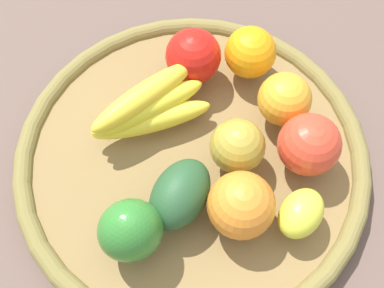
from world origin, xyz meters
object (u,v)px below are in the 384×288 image
Objects in this scene: orange_0 at (285,99)px; lemon_0 at (301,213)px; avocado at (179,194)px; apple_0 at (309,145)px; apple_1 at (237,149)px; apple_2 at (193,56)px; orange_2 at (241,205)px; bell_pepper at (131,230)px; banana_bunch at (148,108)px; orange_1 at (250,52)px.

orange_0 is 1.07× the size of lemon_0.
avocado is 0.17m from apple_0.
apple_1 reaches higher than lemon_0.
orange_0 is at bearing 103.70° from lemon_0.
orange_2 reaches higher than apple_2.
apple_2 is 0.25m from lemon_0.
bell_pepper is 1.23× the size of apple_1.
avocado is 1.20× the size of apple_0.
apple_1 is 0.07m from orange_2.
orange_2 is (0.14, -0.11, 0.01)m from banana_bunch.
bell_pepper is at bearing -161.35° from lemon_0.
bell_pepper reaches higher than orange_1.
banana_bunch is (-0.02, 0.17, -0.01)m from bell_pepper.
banana_bunch is 1.97× the size of orange_2.
banana_bunch is 2.21× the size of orange_1.
apple_2 reaches higher than banana_bunch.
apple_1 is 0.87× the size of orange_2.
apple_1 is 0.15m from orange_1.
banana_bunch is 0.16m from orange_1.
apple_2 is at bearing -163.20° from orange_1.
orange_1 is at bearing 94.90° from orange_2.
banana_bunch is at bearing -165.63° from orange_0.
bell_pepper is 0.20m from lemon_0.
orange_1 is at bearing 124.56° from apple_0.
orange_2 reaches higher than apple_0.
avocado is 0.20m from apple_2.
banana_bunch is 0.21m from apple_0.
orange_0 is 0.07m from apple_0.
orange_0 is 0.14m from apple_2.
avocado reaches higher than banana_bunch.
apple_0 is 0.09m from apple_1.
orange_2 reaches higher than orange_1.
apple_0 is (0.14, 0.09, 0.01)m from avocado.
apple_0 reaches higher than banana_bunch.
orange_2 is (-0.07, -0.09, 0.00)m from apple_0.
lemon_0 is (0.19, 0.06, -0.02)m from bell_pepper.
lemon_0 is (0.16, -0.19, -0.01)m from apple_2.
orange_2 is (0.12, 0.05, -0.00)m from bell_pepper.
lemon_0 is 0.09m from apple_0.
lemon_0 is at bearing -36.72° from apple_1.
bell_pepper is 1.07× the size of orange_2.
avocado is at bearing -59.89° from banana_bunch.
orange_0 is 0.89× the size of orange_2.
orange_2 reaches higher than avocado.
lemon_0 is at bearing -49.40° from apple_2.
avocado is at bearing -125.14° from orange_0.
avocado is 0.07m from orange_2.
orange_0 is 0.09m from orange_1.
banana_bunch is 0.13m from apple_1.
avocado is 1.18× the size of orange_2.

